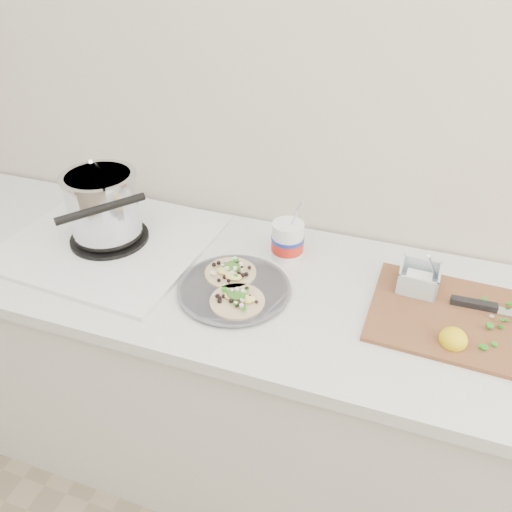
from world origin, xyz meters
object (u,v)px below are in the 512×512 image
(tub, at_px, (288,238))
(cutboard, at_px, (465,313))
(taco_plate, at_px, (234,286))
(stove, at_px, (106,218))

(tub, bearing_deg, cutboard, -12.89)
(taco_plate, relative_size, tub, 1.43)
(stove, relative_size, tub, 2.85)
(taco_plate, distance_m, tub, 0.23)
(stove, distance_m, cutboard, 1.06)
(taco_plate, distance_m, cutboard, 0.61)
(stove, distance_m, taco_plate, 0.47)
(tub, distance_m, cutboard, 0.52)
(stove, height_order, tub, stove)
(taco_plate, height_order, cutboard, cutboard)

